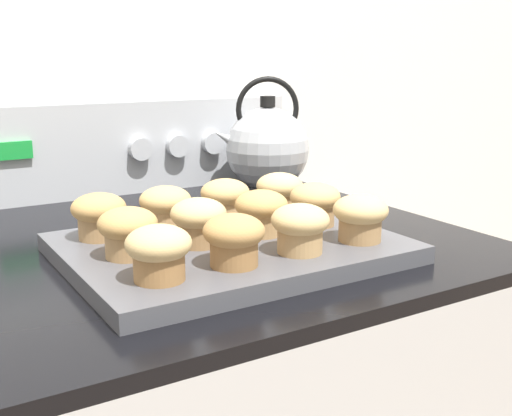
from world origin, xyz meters
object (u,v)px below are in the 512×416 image
(muffin_r1_c2, at_px, (261,211))
(muffin_r2_c0, at_px, (99,214))
(muffin_r0_c3, at_px, (360,216))
(muffin_pan, at_px, (229,248))
(muffin_r1_c1, at_px, (199,220))
(tea_kettle, at_px, (267,147))
(muffin_r1_c3, at_px, (315,202))
(muffin_r2_c1, at_px, (165,206))
(muffin_r1_c0, at_px, (128,230))
(muffin_r2_c2, at_px, (225,198))
(muffin_r0_c0, at_px, (159,251))
(muffin_r0_c2, at_px, (300,227))
(muffin_r2_c3, at_px, (280,191))
(muffin_r0_c1, at_px, (234,238))

(muffin_r1_c2, height_order, muffin_r2_c0, same)
(muffin_r0_c3, distance_m, muffin_r2_c0, 0.33)
(muffin_pan, bearing_deg, muffin_r1_c1, -179.66)
(tea_kettle, bearing_deg, muffin_r2_c0, -150.00)
(muffin_r0_c3, bearing_deg, muffin_r1_c3, 91.81)
(muffin_r2_c1, bearing_deg, muffin_r1_c1, -86.63)
(muffin_r1_c0, bearing_deg, muffin_r1_c2, 0.05)
(muffin_r1_c3, height_order, muffin_r2_c2, same)
(muffin_r1_c3, height_order, tea_kettle, tea_kettle)
(muffin_r0_c0, bearing_deg, tea_kettle, 46.40)
(muffin_pan, distance_m, muffin_r2_c0, 0.17)
(muffin_r0_c0, bearing_deg, muffin_r0_c3, 0.64)
(muffin_r0_c3, height_order, tea_kettle, tea_kettle)
(muffin_r0_c2, relative_size, muffin_r2_c1, 1.00)
(muffin_r0_c0, height_order, tea_kettle, tea_kettle)
(tea_kettle, bearing_deg, muffin_r1_c2, -123.35)
(muffin_r0_c3, distance_m, muffin_r1_c1, 0.20)
(muffin_r0_c0, bearing_deg, muffin_r1_c1, 45.12)
(muffin_r0_c0, height_order, muffin_r2_c3, same)
(muffin_pan, height_order, muffin_r0_c0, muffin_r0_c0)
(muffin_r1_c1, relative_size, muffin_r2_c2, 1.00)
(muffin_r2_c0, bearing_deg, muffin_r0_c2, -44.83)
(muffin_r1_c1, height_order, muffin_r2_c0, same)
(muffin_r1_c2, bearing_deg, muffin_pan, 179.89)
(muffin_r2_c0, relative_size, tea_kettle, 0.33)
(muffin_r0_c3, bearing_deg, muffin_r2_c2, 117.75)
(muffin_r0_c1, height_order, muffin_r2_c2, same)
(muffin_r0_c0, distance_m, muffin_r0_c2, 0.18)
(muffin_r2_c3, bearing_deg, muffin_r0_c0, -145.96)
(muffin_r0_c3, height_order, muffin_r1_c1, same)
(muffin_r0_c2, height_order, muffin_r1_c1, same)
(muffin_r1_c3, bearing_deg, tea_kettle, 68.85)
(muffin_r0_c0, xyz_separation_m, muffin_r1_c0, (0.00, 0.09, 0.00))
(muffin_r1_c2, bearing_deg, muffin_r1_c0, -179.95)
(muffin_r1_c0, bearing_deg, muffin_r0_c0, -90.44)
(muffin_r0_c0, bearing_deg, muffin_r1_c2, 26.81)
(muffin_pan, relative_size, muffin_r0_c2, 5.83)
(muffin_r0_c0, height_order, muffin_r1_c2, same)
(muffin_r0_c0, relative_size, muffin_r1_c2, 1.00)
(muffin_r0_c1, relative_size, muffin_r0_c3, 1.00)
(muffin_r2_c2, bearing_deg, tea_kettle, 46.96)
(muffin_pan, relative_size, muffin_r1_c1, 5.83)
(muffin_r0_c2, height_order, muffin_r0_c3, same)
(muffin_r0_c0, relative_size, muffin_r2_c0, 1.00)
(muffin_r2_c2, distance_m, tea_kettle, 0.31)
(muffin_pan, bearing_deg, muffin_r2_c0, 146.32)
(muffin_r1_c0, distance_m, muffin_r2_c3, 0.28)
(muffin_pan, bearing_deg, tea_kettle, 51.10)
(muffin_r2_c0, height_order, muffin_r2_c3, same)
(muffin_r0_c3, height_order, muffin_r1_c3, same)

